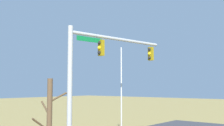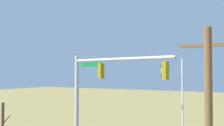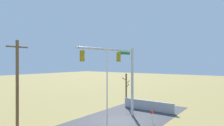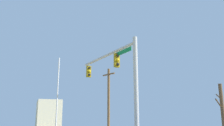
# 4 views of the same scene
# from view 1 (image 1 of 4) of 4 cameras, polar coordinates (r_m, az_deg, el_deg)

# --- Properties ---
(signal_mast) EXTENTS (7.38, 1.45, 7.42)m
(signal_mast) POSITION_cam_1_polar(r_m,az_deg,el_deg) (16.36, -3.13, -0.88)
(signal_mast) COLOR #B2B5BA
(signal_mast) RESTS_ON ground_plane
(flagpole) EXTENTS (0.10, 0.10, 7.11)m
(flagpole) POSITION_cam_1_polar(r_m,az_deg,el_deg) (21.33, 1.96, -6.21)
(flagpole) COLOR silver
(flagpole) RESTS_ON ground_plane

